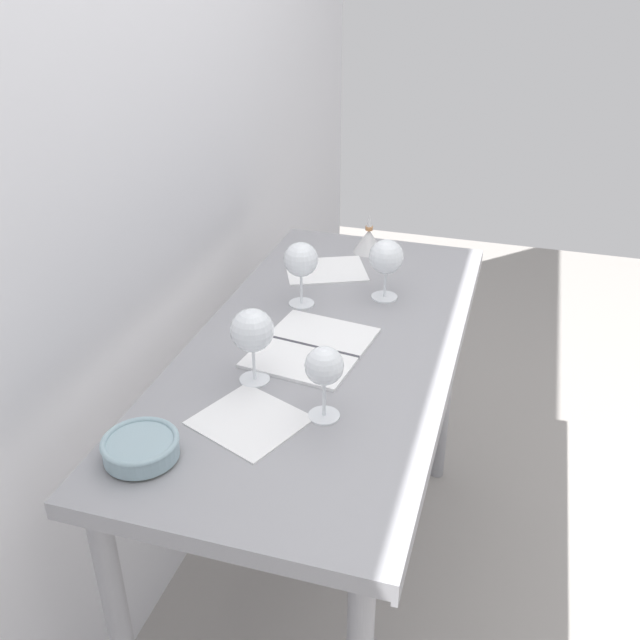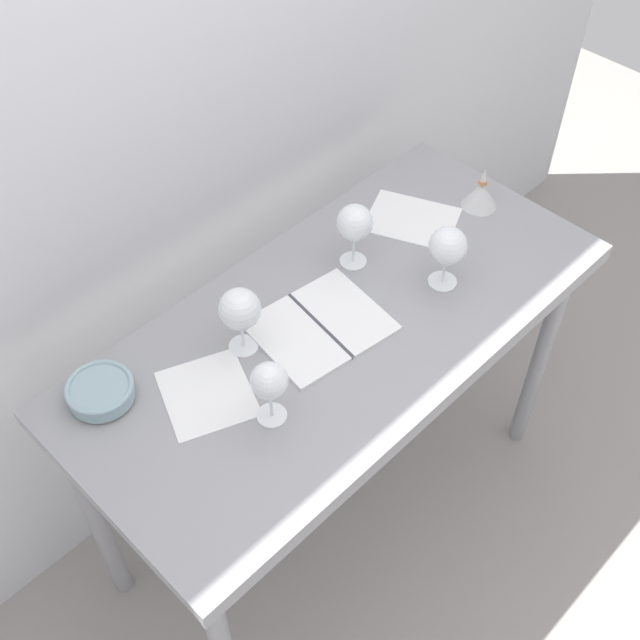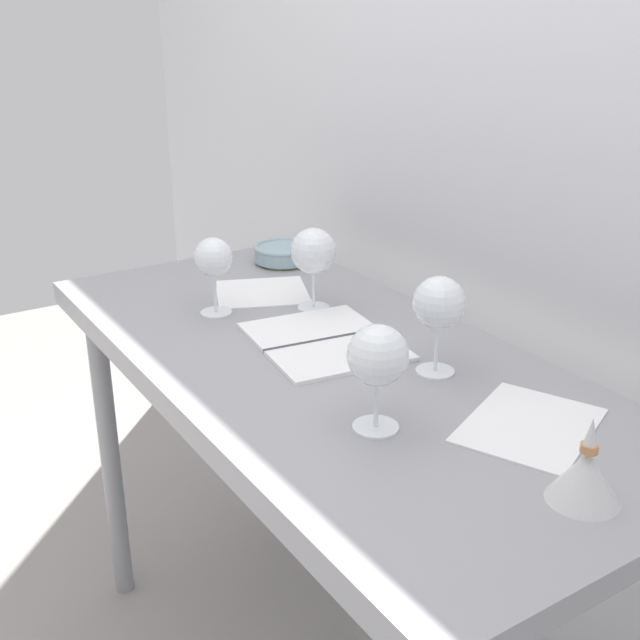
{
  "view_description": "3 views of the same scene",
  "coord_description": "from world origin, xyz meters",
  "px_view_note": "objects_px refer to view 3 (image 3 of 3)",
  "views": [
    {
      "loc": [
        -1.49,
        -0.44,
        1.81
      ],
      "look_at": [
        0.0,
        0.01,
        0.96
      ],
      "focal_mm": 40.08,
      "sensor_mm": 36.0,
      "label": 1
    },
    {
      "loc": [
        -0.96,
        -0.89,
        2.37
      ],
      "look_at": [
        -0.08,
        -0.01,
        0.97
      ],
      "focal_mm": 45.71,
      "sensor_mm": 36.0,
      "label": 2
    },
    {
      "loc": [
        1.14,
        -0.76,
        1.52
      ],
      "look_at": [
        -0.07,
        0.02,
        0.94
      ],
      "focal_mm": 44.23,
      "sensor_mm": 36.0,
      "label": 3
    }
  ],
  "objects_px": {
    "wine_glass_far_left": "(313,253)",
    "wine_glass_far_right": "(439,305)",
    "wine_glass_near_left": "(213,259)",
    "open_notebook": "(324,341)",
    "wine_glass_near_right": "(378,358)",
    "decanter_funnel": "(585,475)",
    "tasting_bowl": "(283,253)",
    "tasting_sheet_lower": "(262,292)",
    "tasting_sheet_upper": "(530,425)"
  },
  "relations": [
    {
      "from": "wine_glass_near_right",
      "to": "tasting_sheet_lower",
      "type": "relative_size",
      "value": 0.84
    },
    {
      "from": "wine_glass_near_left",
      "to": "open_notebook",
      "type": "bearing_deg",
      "value": 22.65
    },
    {
      "from": "wine_glass_far_right",
      "to": "tasting_bowl",
      "type": "relative_size",
      "value": 1.19
    },
    {
      "from": "open_notebook",
      "to": "tasting_bowl",
      "type": "height_order",
      "value": "tasting_bowl"
    },
    {
      "from": "wine_glass_near_right",
      "to": "decanter_funnel",
      "type": "distance_m",
      "value": 0.34
    },
    {
      "from": "wine_glass_far_right",
      "to": "tasting_sheet_lower",
      "type": "bearing_deg",
      "value": -173.68
    },
    {
      "from": "wine_glass_near_left",
      "to": "tasting_sheet_upper",
      "type": "height_order",
      "value": "wine_glass_near_left"
    },
    {
      "from": "wine_glass_far_right",
      "to": "wine_glass_far_left",
      "type": "bearing_deg",
      "value": -178.04
    },
    {
      "from": "wine_glass_near_right",
      "to": "decanter_funnel",
      "type": "height_order",
      "value": "wine_glass_near_right"
    },
    {
      "from": "wine_glass_far_left",
      "to": "wine_glass_near_right",
      "type": "height_order",
      "value": "wine_glass_far_left"
    },
    {
      "from": "wine_glass_far_right",
      "to": "decanter_funnel",
      "type": "xyz_separation_m",
      "value": [
        0.41,
        -0.09,
        -0.09
      ]
    },
    {
      "from": "tasting_sheet_upper",
      "to": "wine_glass_far_left",
      "type": "bearing_deg",
      "value": 156.88
    },
    {
      "from": "tasting_sheet_lower",
      "to": "wine_glass_near_left",
      "type": "bearing_deg",
      "value": -44.58
    },
    {
      "from": "wine_glass_far_left",
      "to": "wine_glass_far_right",
      "type": "height_order",
      "value": "same"
    },
    {
      "from": "wine_glass_far_left",
      "to": "wine_glass_near_right",
      "type": "relative_size",
      "value": 1.04
    },
    {
      "from": "wine_glass_far_left",
      "to": "tasting_bowl",
      "type": "distance_m",
      "value": 0.35
    },
    {
      "from": "wine_glass_near_left",
      "to": "tasting_sheet_lower",
      "type": "distance_m",
      "value": 0.2
    },
    {
      "from": "open_notebook",
      "to": "wine_glass_far_right",
      "type": "bearing_deg",
      "value": 31.55
    },
    {
      "from": "tasting_sheet_lower",
      "to": "tasting_bowl",
      "type": "relative_size",
      "value": 1.36
    },
    {
      "from": "wine_glass_far_right",
      "to": "tasting_sheet_lower",
      "type": "xyz_separation_m",
      "value": [
        -0.54,
        -0.06,
        -0.13
      ]
    },
    {
      "from": "wine_glass_far_right",
      "to": "open_notebook",
      "type": "distance_m",
      "value": 0.27
    },
    {
      "from": "wine_glass_far_left",
      "to": "tasting_sheet_upper",
      "type": "relative_size",
      "value": 0.76
    },
    {
      "from": "wine_glass_far_right",
      "to": "tasting_sheet_upper",
      "type": "bearing_deg",
      "value": -0.59
    },
    {
      "from": "wine_glass_near_left",
      "to": "wine_glass_near_right",
      "type": "relative_size",
      "value": 0.97
    },
    {
      "from": "wine_glass_near_right",
      "to": "wine_glass_near_left",
      "type": "bearing_deg",
      "value": 179.47
    },
    {
      "from": "wine_glass_far_right",
      "to": "wine_glass_near_right",
      "type": "relative_size",
      "value": 1.05
    },
    {
      "from": "wine_glass_far_left",
      "to": "open_notebook",
      "type": "relative_size",
      "value": 0.54
    },
    {
      "from": "open_notebook",
      "to": "decanter_funnel",
      "type": "distance_m",
      "value": 0.63
    },
    {
      "from": "tasting_bowl",
      "to": "decanter_funnel",
      "type": "xyz_separation_m",
      "value": [
        1.12,
        -0.19,
        0.01
      ]
    },
    {
      "from": "wine_glass_far_left",
      "to": "tasting_sheet_lower",
      "type": "xyz_separation_m",
      "value": [
        -0.15,
        -0.05,
        -0.12
      ]
    },
    {
      "from": "wine_glass_near_left",
      "to": "open_notebook",
      "type": "distance_m",
      "value": 0.3
    },
    {
      "from": "open_notebook",
      "to": "tasting_sheet_lower",
      "type": "relative_size",
      "value": 1.62
    },
    {
      "from": "wine_glass_far_right",
      "to": "tasting_bowl",
      "type": "bearing_deg",
      "value": 172.2
    },
    {
      "from": "wine_glass_near_right",
      "to": "tasting_bowl",
      "type": "bearing_deg",
      "value": 159.32
    },
    {
      "from": "wine_glass_near_left",
      "to": "open_notebook",
      "type": "height_order",
      "value": "wine_glass_near_left"
    },
    {
      "from": "wine_glass_near_right",
      "to": "tasting_sheet_upper",
      "type": "relative_size",
      "value": 0.73
    },
    {
      "from": "wine_glass_near_left",
      "to": "wine_glass_far_right",
      "type": "bearing_deg",
      "value": 23.25
    },
    {
      "from": "wine_glass_far_right",
      "to": "wine_glass_near_right",
      "type": "xyz_separation_m",
      "value": [
        0.1,
        -0.21,
        -0.01
      ]
    },
    {
      "from": "wine_glass_far_left",
      "to": "decanter_funnel",
      "type": "height_order",
      "value": "wine_glass_far_left"
    },
    {
      "from": "wine_glass_far_right",
      "to": "tasting_sheet_lower",
      "type": "distance_m",
      "value": 0.56
    },
    {
      "from": "wine_glass_far_right",
      "to": "tasting_sheet_upper",
      "type": "relative_size",
      "value": 0.77
    },
    {
      "from": "tasting_bowl",
      "to": "decanter_funnel",
      "type": "relative_size",
      "value": 1.22
    },
    {
      "from": "wine_glass_near_left",
      "to": "tasting_sheet_upper",
      "type": "distance_m",
      "value": 0.75
    },
    {
      "from": "tasting_sheet_upper",
      "to": "tasting_sheet_lower",
      "type": "bearing_deg",
      "value": 160.13
    },
    {
      "from": "wine_glass_far_left",
      "to": "open_notebook",
      "type": "distance_m",
      "value": 0.23
    },
    {
      "from": "wine_glass_far_left",
      "to": "wine_glass_far_right",
      "type": "distance_m",
      "value": 0.39
    },
    {
      "from": "wine_glass_near_left",
      "to": "decanter_funnel",
      "type": "relative_size",
      "value": 1.35
    },
    {
      "from": "tasting_bowl",
      "to": "decanter_funnel",
      "type": "height_order",
      "value": "decanter_funnel"
    },
    {
      "from": "wine_glass_far_right",
      "to": "tasting_bowl",
      "type": "xyz_separation_m",
      "value": [
        -0.71,
        0.1,
        -0.1
      ]
    },
    {
      "from": "tasting_sheet_upper",
      "to": "wine_glass_near_left",
      "type": "bearing_deg",
      "value": 171.84
    }
  ]
}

